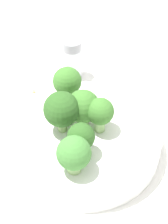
# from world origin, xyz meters

# --- Properties ---
(ground_plane) EXTENTS (3.00, 3.00, 0.00)m
(ground_plane) POSITION_xyz_m (0.00, 0.00, 0.00)
(ground_plane) COLOR white
(bowl) EXTENTS (0.23, 0.23, 0.04)m
(bowl) POSITION_xyz_m (0.00, 0.00, 0.02)
(bowl) COLOR white
(bowl) RESTS_ON ground_plane
(broccoli_floret_0) EXTENTS (0.05, 0.05, 0.06)m
(broccoli_floret_0) POSITION_xyz_m (0.01, 0.01, 0.08)
(broccoli_floret_0) COLOR #84AD66
(broccoli_floret_0) RESTS_ON bowl
(broccoli_floret_1) EXTENTS (0.04, 0.04, 0.06)m
(broccoli_floret_1) POSITION_xyz_m (-0.07, -0.02, 0.08)
(broccoli_floret_1) COLOR #8EB770
(broccoli_floret_1) RESTS_ON bowl
(broccoli_floret_2) EXTENTS (0.04, 0.04, 0.05)m
(broccoli_floret_2) POSITION_xyz_m (-0.04, -0.02, 0.07)
(broccoli_floret_2) COLOR #84AD66
(broccoli_floret_2) RESTS_ON bowl
(broccoli_floret_3) EXTENTS (0.05, 0.05, 0.07)m
(broccoli_floret_3) POSITION_xyz_m (-0.02, 0.03, 0.08)
(broccoli_floret_3) COLOR #7A9E5B
(broccoli_floret_3) RESTS_ON bowl
(broccoli_floret_4) EXTENTS (0.04, 0.04, 0.06)m
(broccoli_floret_4) POSITION_xyz_m (0.01, -0.02, 0.08)
(broccoli_floret_4) COLOR #84AD66
(broccoli_floret_4) RESTS_ON bowl
(broccoli_floret_5) EXTENTS (0.04, 0.04, 0.06)m
(broccoli_floret_5) POSITION_xyz_m (0.05, 0.05, 0.08)
(broccoli_floret_5) COLOR #84AD66
(broccoli_floret_5) RESTS_ON bowl
(pepper_shaker) EXTENTS (0.04, 0.04, 0.08)m
(pepper_shaker) POSITION_xyz_m (0.16, 0.10, 0.04)
(pepper_shaker) COLOR silver
(pepper_shaker) RESTS_ON ground_plane
(almond_crumb_3) EXTENTS (0.01, 0.01, 0.01)m
(almond_crumb_3) POSITION_xyz_m (0.08, 0.14, 0.00)
(almond_crumb_3) COLOR tan
(almond_crumb_3) RESTS_ON ground_plane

